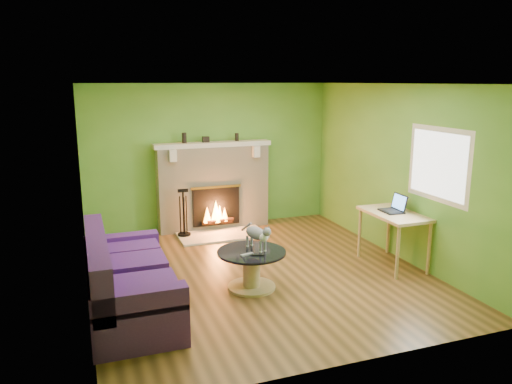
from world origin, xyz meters
The scene contains 22 objects.
floor centered at (0.00, 0.00, 0.00)m, with size 5.00×5.00×0.00m, color #503417.
ceiling centered at (0.00, 0.00, 2.60)m, with size 5.00×5.00×0.00m, color white.
wall_back centered at (0.00, 2.50, 1.30)m, with size 5.00×5.00×0.00m, color #48832B.
wall_front centered at (0.00, -2.50, 1.30)m, with size 5.00×5.00×0.00m, color #48832B.
wall_left centered at (-2.25, 0.00, 1.30)m, with size 5.00×5.00×0.00m, color #48832B.
wall_right centered at (2.25, 0.00, 1.30)m, with size 5.00×5.00×0.00m, color #48832B.
window_frame centered at (2.24, -0.90, 1.55)m, with size 1.20×1.20×0.00m, color silver.
window_pane centered at (2.23, -0.90, 1.55)m, with size 1.06×1.06×0.00m, color white.
fireplace centered at (0.00, 2.32, 0.77)m, with size 2.10×0.46×1.58m.
hearth centered at (0.00, 1.80, 0.01)m, with size 1.50×0.75×0.03m, color beige.
mantel centered at (0.00, 2.30, 1.54)m, with size 2.10×0.28×0.08m, color beige.
sofa centered at (-1.86, -0.65, 0.36)m, with size 0.94×2.09×0.94m.
coffee_table centered at (-0.26, -0.50, 0.29)m, with size 0.89×0.89×0.50m.
desk centered at (1.95, -0.41, 0.70)m, with size 0.62×1.07×0.79m.
cat centered at (-0.18, -0.45, 0.68)m, with size 0.21×0.57×0.36m, color slate, non-canonical shape.
remote_silver centered at (-0.36, -0.62, 0.51)m, with size 0.17×0.04×0.02m, color gray.
remote_black centered at (-0.24, -0.68, 0.51)m, with size 0.16×0.04×0.02m, color black.
laptop centered at (1.93, -0.36, 0.92)m, with size 0.30×0.34×0.25m, color black, non-canonical shape.
fire_tools centered at (-0.63, 1.95, 0.44)m, with size 0.22×0.22×0.82m, color black, non-canonical shape.
mantel_vase_left centered at (-0.50, 2.33, 1.67)m, with size 0.08×0.08×0.18m, color black.
mantel_vase_right centered at (0.46, 2.33, 1.65)m, with size 0.07×0.07×0.14m, color black.
mantel_box centered at (-0.12, 2.33, 1.63)m, with size 0.12×0.08×0.10m, color black.
Camera 1 is at (-2.26, -6.23, 2.64)m, focal length 35.00 mm.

